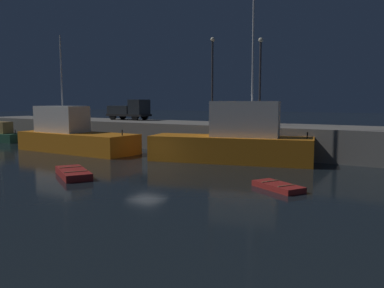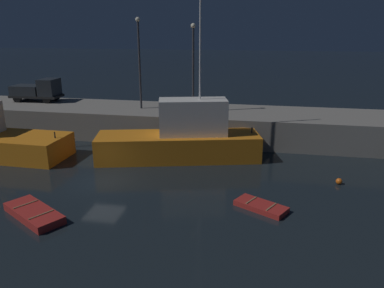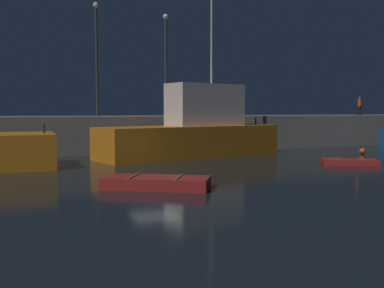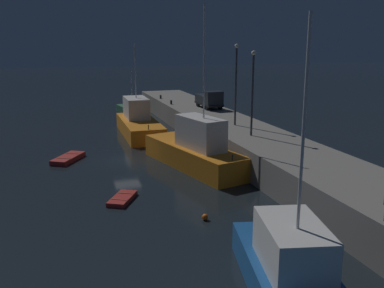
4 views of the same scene
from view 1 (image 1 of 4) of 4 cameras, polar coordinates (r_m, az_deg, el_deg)
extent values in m
plane|color=black|center=(29.34, -6.69, -3.31)|extent=(320.00, 320.00, 0.00)
cube|color=gray|center=(39.25, 4.26, 1.06)|extent=(70.68, 7.00, 2.65)
cube|color=orange|center=(39.33, -16.38, 0.24)|extent=(12.83, 4.31, 1.85)
cube|color=silver|center=(40.78, -18.42, 3.48)|extent=(5.27, 2.76, 2.54)
cylinder|color=silver|center=(40.72, -18.49, 10.04)|extent=(0.14, 0.14, 6.78)
cylinder|color=#262626|center=(35.01, -10.13, 1.63)|extent=(0.10, 0.10, 0.50)
cylinder|color=#262626|center=(50.78, -24.32, 1.63)|extent=(0.10, 0.10, 0.50)
cube|color=orange|center=(31.59, 5.54, -0.75)|extent=(13.37, 6.52, 2.05)
cube|color=silver|center=(31.17, 7.73, 3.62)|extent=(5.67, 3.45, 2.81)
cylinder|color=silver|center=(31.43, 8.89, 14.92)|extent=(0.14, 0.14, 9.54)
cylinder|color=#262626|center=(30.80, 16.44, 1.24)|extent=(0.10, 0.10, 0.50)
cube|color=#B22823|center=(22.24, 12.40, -6.06)|extent=(3.28, 2.62, 0.32)
cube|color=olive|center=(22.70, 11.30, -5.33)|extent=(0.65, 1.07, 0.04)
cube|color=olive|center=(21.73, 13.58, -5.90)|extent=(0.65, 1.07, 0.04)
cube|color=#B22823|center=(26.49, -16.90, -4.07)|extent=(4.41, 3.52, 0.45)
cube|color=olive|center=(27.34, -17.27, -3.25)|extent=(0.81, 1.28, 0.04)
cube|color=olive|center=(25.56, -16.54, -3.87)|extent=(0.81, 1.28, 0.04)
cylinder|color=#38383D|center=(39.39, 2.97, 8.88)|extent=(0.20, 0.20, 8.06)
sphere|color=#F9EFCC|center=(39.81, 3.01, 14.95)|extent=(0.44, 0.44, 0.44)
cylinder|color=#38383D|center=(36.58, 9.85, 8.57)|extent=(0.20, 0.20, 7.50)
sphere|color=#F9EFCC|center=(36.96, 9.97, 14.67)|extent=(0.44, 0.44, 0.44)
cylinder|color=black|center=(47.22, -6.90, 4.05)|extent=(0.91, 0.31, 0.90)
cylinder|color=black|center=(45.76, -8.28, 3.96)|extent=(0.91, 0.31, 0.90)
cylinder|color=black|center=(49.29, -10.03, 4.09)|extent=(0.91, 0.31, 0.90)
cylinder|color=black|center=(47.89, -11.44, 4.00)|extent=(0.91, 0.31, 0.90)
cube|color=black|center=(47.51, -9.19, 4.18)|extent=(5.29, 2.37, 0.25)
cube|color=#23282D|center=(46.52, -7.70, 5.37)|extent=(1.74, 2.25, 1.71)
cube|color=#23282D|center=(48.09, -10.07, 4.92)|extent=(3.10, 2.29, 0.98)
cylinder|color=black|center=(53.26, -21.31, 3.72)|extent=(0.28, 0.28, 0.54)
cylinder|color=black|center=(48.22, -16.69, 3.68)|extent=(0.28, 0.28, 0.57)
camera|label=2|loc=(9.17, -57.48, 39.05)|focal=34.50mm
camera|label=3|loc=(24.83, -57.09, -0.69)|focal=41.74mm
camera|label=4|loc=(28.86, 87.48, 13.53)|focal=40.39mm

